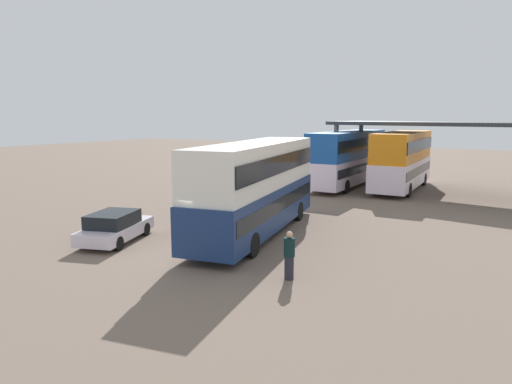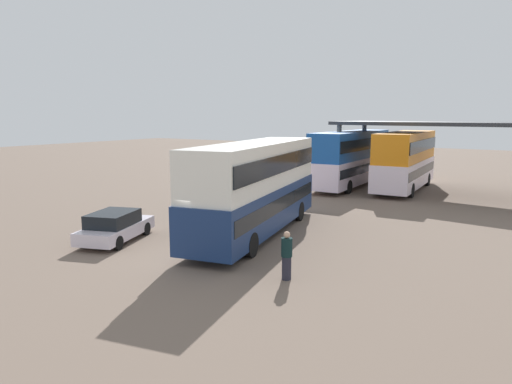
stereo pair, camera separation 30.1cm
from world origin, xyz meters
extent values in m
plane|color=#705E51|center=(0.00, 0.00, 0.00)|extent=(140.00, 140.00, 0.00)
cube|color=navy|center=(0.56, 4.33, 1.30)|extent=(4.66, 11.44, 1.89)
cube|color=white|center=(0.56, 4.33, 3.27)|extent=(4.54, 11.21, 2.05)
cube|color=black|center=(0.56, 4.33, 1.52)|extent=(4.60, 11.01, 0.64)
cube|color=black|center=(0.56, 4.33, 3.37)|extent=(4.60, 11.01, 0.82)
cube|color=black|center=(-0.53, 9.75, 1.58)|extent=(2.10, 0.52, 1.14)
cube|color=orange|center=(-0.53, 9.75, 2.49)|extent=(1.73, 0.42, 0.36)
cylinder|color=black|center=(-1.23, 7.50, 0.50)|extent=(0.47, 1.04, 1.00)
cylinder|color=black|center=(0.98, 7.95, 0.50)|extent=(0.47, 1.04, 1.00)
cylinder|color=black|center=(0.14, 0.72, 0.50)|extent=(0.47, 1.04, 1.00)
cylinder|color=black|center=(2.35, 1.16, 0.50)|extent=(0.47, 1.04, 1.00)
cube|color=silver|center=(-4.01, -0.06, 0.49)|extent=(2.98, 4.40, 0.55)
cube|color=black|center=(-3.94, -0.26, 1.06)|extent=(2.26, 2.63, 0.58)
cylinder|color=black|center=(-5.17, 0.86, 0.30)|extent=(0.38, 0.63, 0.60)
cylinder|color=black|center=(-3.66, 1.38, 0.30)|extent=(0.38, 0.63, 0.60)
cylinder|color=black|center=(-4.36, -1.51, 0.30)|extent=(0.38, 0.63, 0.60)
cylinder|color=black|center=(-2.84, -0.99, 0.30)|extent=(0.38, 0.63, 0.60)
cube|color=silver|center=(-1.17, 20.94, 1.30)|extent=(2.70, 11.60, 1.89)
cube|color=#164B99|center=(-1.17, 20.94, 3.27)|extent=(2.62, 11.37, 2.05)
cube|color=black|center=(-1.17, 20.94, 1.52)|extent=(2.73, 11.14, 0.64)
cube|color=black|center=(-1.17, 20.94, 3.37)|extent=(2.73, 11.14, 0.82)
cube|color=black|center=(-1.26, 26.67, 1.58)|extent=(2.15, 0.13, 1.14)
cube|color=orange|center=(-1.26, 26.67, 2.49)|extent=(1.77, 0.11, 0.36)
cylinder|color=black|center=(-2.37, 24.51, 0.50)|extent=(0.30, 1.00, 1.00)
cylinder|color=black|center=(-0.08, 24.54, 0.50)|extent=(0.30, 1.00, 1.00)
cylinder|color=black|center=(-2.26, 17.34, 0.50)|extent=(0.30, 1.00, 1.00)
cylinder|color=black|center=(0.03, 17.37, 0.50)|extent=(0.30, 1.00, 1.00)
cube|color=white|center=(2.92, 21.21, 1.30)|extent=(3.02, 10.12, 1.90)
cube|color=orange|center=(2.92, 21.21, 3.28)|extent=(2.93, 9.91, 2.06)
cube|color=black|center=(2.92, 21.21, 1.53)|extent=(3.04, 9.72, 0.65)
cube|color=black|center=(2.92, 21.21, 3.38)|extent=(3.04, 9.72, 0.82)
cube|color=black|center=(2.69, 26.16, 1.59)|extent=(2.16, 0.20, 1.14)
cube|color=orange|center=(2.69, 26.16, 2.50)|extent=(1.78, 0.17, 0.36)
cylinder|color=black|center=(1.63, 24.25, 0.50)|extent=(0.33, 1.01, 1.00)
cylinder|color=black|center=(3.93, 24.36, 0.50)|extent=(0.33, 1.01, 1.00)
cylinder|color=black|center=(1.92, 18.06, 0.50)|extent=(0.33, 1.01, 1.00)
cylinder|color=black|center=(4.22, 18.17, 0.50)|extent=(0.33, 1.01, 1.00)
cube|color=#33353A|center=(7.83, 20.58, 4.95)|extent=(20.44, 7.79, 0.25)
cylinder|color=#9E9B93|center=(-1.21, 23.80, 2.41)|extent=(0.36, 0.36, 4.82)
cylinder|color=#9E9B93|center=(-1.72, 19.66, 2.41)|extent=(0.36, 0.36, 4.82)
cylinder|color=#262633|center=(4.74, -0.29, 0.41)|extent=(0.32, 0.32, 0.81)
cylinder|color=black|center=(4.74, -0.29, 1.13)|extent=(0.38, 0.38, 0.64)
sphere|color=tan|center=(4.74, -0.29, 1.57)|extent=(0.23, 0.23, 0.23)
camera|label=1|loc=(11.70, -13.68, 5.52)|focal=32.41mm
camera|label=2|loc=(11.96, -13.52, 5.52)|focal=32.41mm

